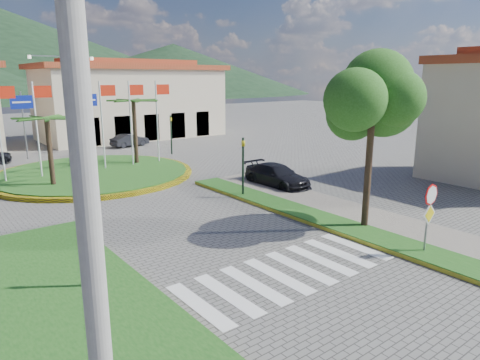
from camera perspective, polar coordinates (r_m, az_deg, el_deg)
ground at (r=12.25m, az=20.03°, el=-17.91°), size 160.00×160.00×0.00m
sidewalk_right at (r=17.89m, az=25.02°, el=-7.92°), size 4.00×28.00×0.15m
verge_right at (r=16.88m, az=23.12°, el=-8.94°), size 1.60×28.00×0.18m
median_left at (r=13.08m, az=-22.51°, el=-15.56°), size 5.00×14.00×0.18m
crosswalk at (r=14.42m, az=6.23°, el=-12.11°), size 8.00×3.00×0.01m
roundabout_island at (r=29.37m, az=-18.95°, el=0.88°), size 12.70×12.70×6.00m
stop_sign at (r=16.40m, az=23.95°, el=-3.36°), size 0.80×0.11×2.65m
deciduous_tree at (r=17.91m, az=17.30°, el=9.56°), size 3.60×3.60×6.80m
utility_pole at (r=5.76m, az=-19.56°, el=-4.66°), size 0.32×0.32×9.00m
traffic_light_left at (r=13.11m, az=-18.37°, el=-6.26°), size 0.15×0.18×3.20m
traffic_light_right at (r=22.41m, az=0.40°, el=2.50°), size 0.15×0.18×3.20m
traffic_light_far at (r=35.90m, az=-9.18°, el=6.48°), size 0.18×0.15×3.20m
direction_sign_west at (r=37.01m, az=-26.98°, el=7.88°), size 1.60×0.14×5.20m
direction_sign_east at (r=38.29m, az=-19.59°, el=8.70°), size 1.60×0.14×5.20m
street_lamp_centre at (r=36.72m, az=-22.20°, el=9.83°), size 4.80×0.16×8.00m
building_right at (r=47.35m, az=-14.29°, el=10.29°), size 19.08×9.54×8.05m
hill_far_east at (r=161.07m, az=-8.79°, el=14.33°), size 120.00×120.00×18.00m
car_dark_b at (r=40.98m, az=-14.49°, el=5.16°), size 3.70×1.87×1.16m
car_side_right at (r=25.02m, az=4.96°, el=0.59°), size 1.89×4.50×1.30m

